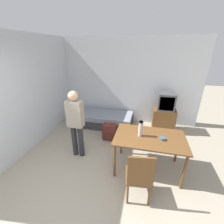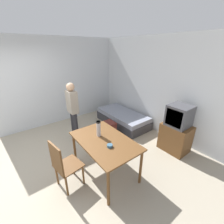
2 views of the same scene
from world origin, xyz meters
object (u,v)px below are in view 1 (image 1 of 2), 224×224
Objects in this scene: dining_table at (149,141)px; person_standing at (76,121)px; tv at (164,114)px; mate_bowl at (163,139)px; backpack at (109,132)px; daybed at (105,119)px; thermos_flask at (140,128)px; wooden_chair at (139,176)px.

dining_table is 0.86× the size of person_standing.
tv reaches higher than mate_bowl.
backpack is at bearing 139.55° from dining_table.
daybed is 2.22m from thermos_flask.
wooden_chair reaches higher than backpack.
thermos_flask is (-0.62, -1.80, 0.40)m from tv.
tv is 2.68m from person_standing.
daybed is 5.74× the size of thermos_flask.
mate_bowl is (-0.20, -1.84, 0.25)m from tv.
person_standing is at bearing 176.87° from thermos_flask.
daybed is at bearing 129.84° from dining_table.
thermos_flask is at bearing 174.13° from mate_bowl.
person_standing reaches higher than mate_bowl.
daybed is 1.88m from tv.
person_standing reaches higher than dining_table.
tv is at bearing 77.71° from wooden_chair.
daybed is 18.05× the size of mate_bowl.
mate_bowl is 0.22× the size of backpack.
thermos_flask is at bearing -109.15° from tv.
daybed is at bearing -176.91° from tv.
daybed is 2.26m from dining_table.
person_standing is at bearing -96.24° from daybed.
dining_table is 1.61m from person_standing.
wooden_chair is at bearing -61.32° from backpack.
person_standing is 1.40m from thermos_flask.
dining_table is at bearing -40.45° from backpack.
daybed is 4.03× the size of backpack.
tv is 1.22× the size of wooden_chair.
person_standing is at bearing 176.23° from mate_bowl.
person_standing is (-0.18, -1.62, 0.71)m from daybed.
backpack is at bearing -148.74° from tv.
mate_bowl is at bearing -5.87° from thermos_flask.
wooden_chair is 0.86m from mate_bowl.
person_standing reaches higher than thermos_flask.
tv is 0.76× the size of person_standing.
wooden_chair reaches higher than dining_table.
tv is at bearing 76.50° from dining_table.
tv is at bearing 83.78° from mate_bowl.
daybed is 0.88m from backpack.
dining_table is at bearing 0.79° from thermos_flask.
tv is 1.87m from mate_bowl.
dining_table is (-0.43, -1.79, 0.14)m from tv.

